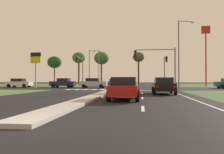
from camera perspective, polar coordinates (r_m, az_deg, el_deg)
The scene contains 37 objects.
ground_plane at distance 35.82m, azimuth 1.82°, elevation -2.84°, with size 200.00×200.00×0.00m, color black.
grass_verge_far_left at distance 66.74m, azimuth -18.39°, elevation -1.84°, with size 35.00×35.00×0.01m, color #476B38.
median_island_near at distance 17.02m, azimuth -4.34°, elevation -4.88°, with size 1.20×22.00×0.14m, color #ADA89E.
median_island_far at distance 60.74m, azimuth 4.08°, elevation -1.92°, with size 1.20×36.00×0.14m, color #ADA89E.
lane_dash_near at distance 10.50m, azimuth 7.72°, elevation -7.80°, with size 0.14×2.00×0.01m, color silver.
lane_dash_second at distance 16.47m, azimuth 7.57°, elevation -5.24°, with size 0.14×2.00×0.01m, color silver.
lane_dash_third at distance 22.45m, azimuth 7.50°, elevation -4.05°, with size 0.14×2.00×0.01m, color silver.
lane_dash_fourth at distance 28.45m, azimuth 7.46°, elevation -3.36°, with size 0.14×2.00×0.01m, color silver.
edge_line_right at distance 18.00m, azimuth 18.31°, elevation -4.83°, with size 0.14×24.00×0.01m, color silver.
stop_bar_near at distance 28.66m, azimuth 8.06°, elevation -3.33°, with size 6.40×0.50×0.01m, color silver.
crosswalk_bar_near at distance 32.00m, azimuth -10.59°, elevation -3.06°, with size 0.70×2.80×0.01m, color silver.
crosswalk_bar_second at distance 31.67m, azimuth -8.61°, elevation -3.09°, with size 0.70×2.80×0.01m, color silver.
crosswalk_bar_third at distance 31.37m, azimuth -6.59°, elevation -3.12°, with size 0.70×2.80×0.01m, color silver.
crosswalk_bar_fourth at distance 31.12m, azimuth -4.53°, elevation -3.14°, with size 0.70×2.80×0.01m, color silver.
crosswalk_bar_fifth at distance 30.90m, azimuth -2.44°, elevation -3.16°, with size 0.70×2.80×0.01m, color silver.
crosswalk_bar_sixth at distance 30.73m, azimuth -0.32°, elevation -3.17°, with size 0.70×2.80×0.01m, color silver.
crosswalk_bar_seventh at distance 30.60m, azimuth 1.82°, elevation -3.18°, with size 0.70×2.80×0.01m, color silver.
car_beige_near at distance 20.72m, azimuth 3.94°, elevation -2.21°, with size 2.01×4.23×1.51m.
car_red_second at distance 14.93m, azimuth 3.11°, elevation -2.82°, with size 1.94×4.28×1.48m.
car_navy_third at distance 39.79m, azimuth -12.13°, elevation -1.44°, with size 4.20×2.02×1.61m.
car_white_fourth at distance 43.39m, azimuth -22.20°, elevation -1.36°, with size 4.45×1.98×1.57m.
car_silver_sixth at distance 37.83m, azimuth -4.69°, elevation -1.48°, with size 4.51×1.99×1.61m.
car_blue_seventh at distance 49.07m, azimuth 0.45°, elevation -1.33°, with size 2.10×4.27×1.59m.
car_black_eighth at distance 21.63m, azimuth 12.70°, elevation -2.10°, with size 2.00×4.50×1.53m.
traffic_signal_far_left at distance 42.27m, azimuth -7.83°, elevation 2.62°, with size 0.32×4.18×5.54m.
traffic_signal_near_right at distance 29.22m, azimuth 11.67°, elevation 4.05°, with size 5.23×0.32×5.36m.
traffic_signal_far_right at distance 41.15m, azimuth 13.13°, elevation 2.69°, with size 0.32×3.86×5.52m.
street_lamp_second at distance 34.68m, azimuth 16.62°, elevation 6.33°, with size 2.50×1.03×9.96m.
street_lamp_third at distance 54.42m, azimuth -5.42°, elevation 2.88°, with size 2.77×0.46×8.36m.
street_lamp_fourth at distance 66.61m, azimuth -3.44°, elevation 2.89°, with size 2.16×1.55×9.96m.
pedestrian_at_median at distance 48.61m, azimuth 3.60°, elevation -0.85°, with size 0.34×0.34×1.79m.
fastfood_pole_sign at distance 53.34m, azimuth 22.36°, elevation 7.92°, with size 1.80×0.40×12.89m.
fuel_price_totem at distance 41.12m, azimuth -18.50°, elevation 3.58°, with size 1.80×0.24×6.00m.
treeline_near at distance 71.48m, azimuth -14.18°, elevation 3.56°, with size 4.22×4.22×8.50m.
treeline_second at distance 67.95m, azimuth -8.30°, elevation 4.68°, with size 3.76×3.76×9.48m.
treeline_third at distance 71.14m, azimuth -2.66°, elevation 4.67°, with size 4.59×4.59×10.07m.
treeline_fourth at distance 65.62m, azimuth 6.64°, elevation 4.82°, with size 3.28×3.28×9.28m.
Camera 1 is at (3.43, -5.63, 1.29)m, focal length 36.63 mm.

